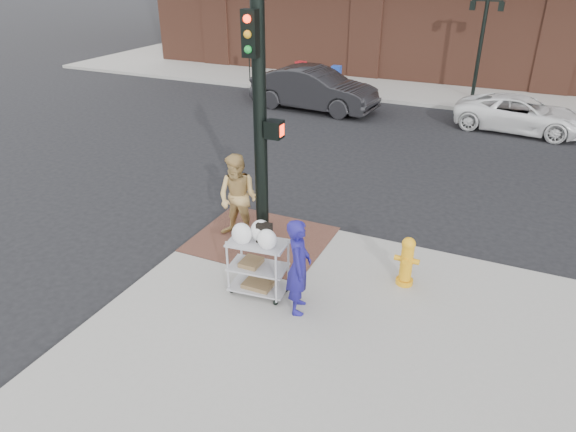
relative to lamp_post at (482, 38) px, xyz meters
The scene contains 13 objects.
ground 16.34m from the lamp_post, 97.13° to the right, with size 220.00×220.00×0.00m, color black.
brick_curb_ramp 15.52m from the lamp_post, 99.77° to the right, with size 2.80×2.40×0.01m, color #522F26.
lamp_post is the anchor object (origin of this frame).
parking_sign 10.64m from the lamp_post, behind, with size 0.05×0.05×2.20m, color black.
traffic_signal_pole 15.43m from the lamp_post, 99.24° to the right, with size 0.61×0.51×5.00m.
woman_blue 17.12m from the lamp_post, 92.97° to the right, with size 0.63×0.41×1.73m, color navy.
pedestrian_tan 15.58m from the lamp_post, 101.42° to the right, with size 0.92×0.72×1.89m, color tan.
sedan_dark 7.38m from the lamp_post, 143.26° to the right, with size 1.80×5.15×1.70m, color black.
minivan_white 4.84m from the lamp_post, 62.22° to the right, with size 2.06×4.47×1.24m, color white.
utility_cart 17.05m from the lamp_post, 95.87° to the right, with size 1.08×0.68×1.42m.
fire_hydrant 15.61m from the lamp_post, 87.71° to the right, with size 0.46×0.32×0.98m.
newsbox_red 8.14m from the lamp_post, behind, with size 0.44×0.40×1.04m, color #AB131A.
newsbox_blue 6.43m from the lamp_post, behind, with size 0.41×0.37×0.98m, color #1C40B6.
Camera 1 is at (3.97, -7.69, 5.64)m, focal length 32.00 mm.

